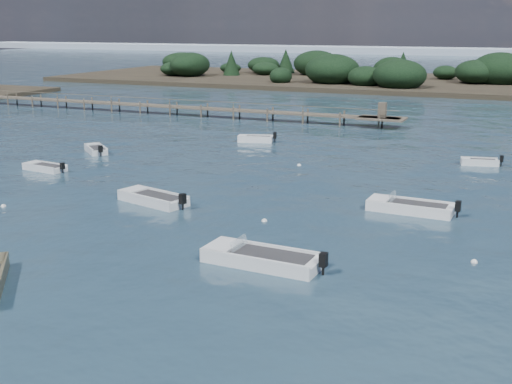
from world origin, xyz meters
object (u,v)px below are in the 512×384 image
at_px(tender_far_grey, 96,151).
at_px(jetty, 173,107).
at_px(dinghy_mid_grey, 153,200).
at_px(tender_far_white, 255,140).
at_px(dinghy_mid_white_a, 262,260).
at_px(dinghy_mid_white_b, 410,209).
at_px(tender_far_grey_b, 480,163).
at_px(dinghy_extra_b, 45,169).

distance_m(tender_far_grey, jetty, 24.34).
relative_size(dinghy_mid_grey, tender_far_grey, 1.54).
xyz_separation_m(tender_far_white, dinghy_mid_white_a, (12.92, -29.21, 0.00)).
distance_m(tender_far_white, dinghy_mid_white_b, 25.08).
height_order(tender_far_grey_b, jetty, jetty).
bearing_deg(dinghy_extra_b, tender_far_grey_b, 26.50).
xyz_separation_m(tender_far_white, jetty, (-16.71, 13.29, 0.81)).
bearing_deg(dinghy_mid_white_a, jetty, 124.89).
bearing_deg(tender_far_grey, tender_far_white, 44.01).
bearing_deg(jetty, dinghy_mid_white_a, -55.11).
distance_m(dinghy_mid_white_b, dinghy_mid_grey, 15.63).
distance_m(dinghy_mid_white_a, dinghy_extra_b, 25.62).
xyz_separation_m(tender_far_grey_b, dinghy_mid_white_b, (-2.68, -15.35, 0.02)).
bearing_deg(tender_far_grey_b, dinghy_mid_white_a, -105.50).
distance_m(dinghy_extra_b, tender_far_grey, 7.31).
bearing_deg(tender_far_grey_b, tender_far_grey, -165.87).
bearing_deg(dinghy_mid_grey, tender_far_grey, 138.08).
bearing_deg(tender_far_white, tender_far_grey, -135.99).
height_order(dinghy_mid_white_a, dinghy_mid_grey, dinghy_mid_white_a).
bearing_deg(tender_far_grey, dinghy_extra_b, -84.19).
bearing_deg(dinghy_mid_white_b, tender_far_grey_b, 80.08).
bearing_deg(tender_far_white, dinghy_extra_b, -119.40).
relative_size(dinghy_mid_white_b, tender_far_grey, 1.60).
xyz_separation_m(tender_far_grey_b, dinghy_mid_grey, (-17.70, -19.70, 0.02)).
xyz_separation_m(dinghy_mid_white_b, tender_far_grey, (-28.27, 7.56, -0.01)).
bearing_deg(tender_far_grey_b, dinghy_mid_white_b, -99.92).
distance_m(dinghy_mid_grey, tender_far_grey, 17.82).
relative_size(dinghy_mid_white_a, dinghy_mid_white_b, 1.11).
distance_m(tender_far_white, tender_far_grey_b, 20.48).
bearing_deg(tender_far_grey_b, jetty, 156.95).
xyz_separation_m(dinghy_mid_white_b, dinghy_mid_grey, (-15.02, -4.35, 0.00)).
height_order(tender_far_grey_b, dinghy_mid_white_b, dinghy_mid_white_b).
distance_m(tender_far_grey_b, jetty, 40.27).
bearing_deg(tender_far_white, dinghy_mid_white_a, -66.14).
distance_m(tender_far_grey_b, dinghy_mid_grey, 26.48).
distance_m(dinghy_mid_grey, dinghy_extra_b, 13.35).
bearing_deg(jetty, dinghy_mid_white_b, -42.16).
distance_m(tender_far_grey_b, tender_far_grey, 31.92).
relative_size(tender_far_white, dinghy_mid_grey, 0.72).
distance_m(tender_far_grey_b, dinghy_mid_white_a, 27.75).
height_order(tender_far_grey_b, dinghy_mid_white_a, dinghy_mid_white_a).
relative_size(tender_far_grey, jetty, 0.05).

